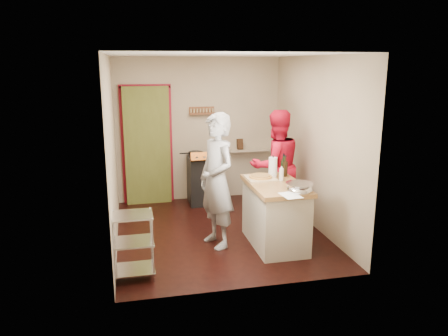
{
  "coord_description": "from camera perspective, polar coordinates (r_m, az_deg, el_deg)",
  "views": [
    {
      "loc": [
        -1.27,
        -6.08,
        2.49
      ],
      "look_at": [
        0.08,
        0.0,
        0.99
      ],
      "focal_mm": 35.0,
      "sensor_mm": 36.0,
      "label": 1
    }
  ],
  "objects": [
    {
      "name": "right_wall",
      "position": [
        6.79,
        11.8,
        3.19
      ],
      "size": [
        0.04,
        3.5,
        2.6
      ],
      "primitive_type": "cube",
      "color": "tan",
      "rests_on": "ground"
    },
    {
      "name": "back_wall",
      "position": [
        8.01,
        -7.83,
        3.67
      ],
      "size": [
        3.0,
        0.44,
        2.6
      ],
      "color": "tan",
      "rests_on": "ground"
    },
    {
      "name": "person_red",
      "position": [
        6.99,
        6.78,
        0.27
      ],
      "size": [
        0.96,
        0.81,
        1.79
      ],
      "primitive_type": "imported",
      "rotation": [
        0.0,
        0.0,
        3.3
      ],
      "color": "red",
      "rests_on": "ground"
    },
    {
      "name": "ceiling",
      "position": [
        6.22,
        -0.75,
        14.67
      ],
      "size": [
        3.0,
        3.5,
        0.02
      ],
      "primitive_type": "cube",
      "color": "white",
      "rests_on": "back_wall"
    },
    {
      "name": "left_wall",
      "position": [
        6.2,
        -14.41,
        2.08
      ],
      "size": [
        0.04,
        3.5,
        2.6
      ],
      "primitive_type": "cube",
      "color": "tan",
      "rests_on": "ground"
    },
    {
      "name": "person_stripe",
      "position": [
        5.93,
        -0.95,
        -1.7
      ],
      "size": [
        0.64,
        0.79,
        1.86
      ],
      "primitive_type": "imported",
      "rotation": [
        0.0,
        0.0,
        -1.23
      ],
      "color": "#A5A5AA",
      "rests_on": "ground"
    },
    {
      "name": "wire_shelving",
      "position": [
        5.3,
        -11.79,
        -9.52
      ],
      "size": [
        0.48,
        0.4,
        0.8
      ],
      "color": "silver",
      "rests_on": "ground"
    },
    {
      "name": "floor",
      "position": [
        6.7,
        -0.68,
        -8.27
      ],
      "size": [
        3.5,
        3.5,
        0.0
      ],
      "primitive_type": "plane",
      "color": "black",
      "rests_on": "ground"
    },
    {
      "name": "island",
      "position": [
        6.12,
        6.73,
        -5.79
      ],
      "size": [
        0.7,
        1.32,
        1.2
      ],
      "color": "#BEB5A1",
      "rests_on": "ground"
    },
    {
      "name": "stove",
      "position": [
        7.89,
        -2.47,
        -1.43
      ],
      "size": [
        0.6,
        0.63,
        1.0
      ],
      "color": "black",
      "rests_on": "ground"
    }
  ]
}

